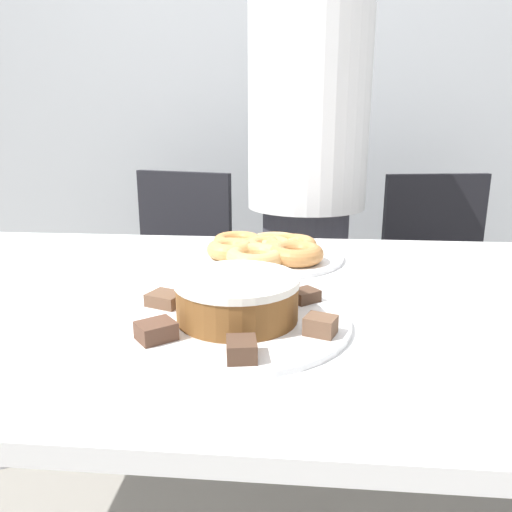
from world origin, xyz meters
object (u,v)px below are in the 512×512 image
office_chair_right (444,306)px  frosted_cake (237,298)px  plate_donuts (269,256)px  plate_cake (237,321)px  person_standing (306,191)px  office_chair_left (170,297)px

office_chair_right → frosted_cake: bearing=-132.1°
plate_donuts → plate_cake: bearing=-93.5°
person_standing → plate_cake: bearing=-97.3°
office_chair_left → plate_donuts: size_ratio=2.48×
office_chair_right → plate_cake: 1.26m
office_chair_left → frosted_cake: 1.17m
plate_donuts → frosted_cake: bearing=-93.5°
office_chair_left → plate_cake: size_ratio=2.41×
plate_donuts → frosted_cake: 0.41m
office_chair_left → plate_cake: bearing=-54.5°
plate_cake → office_chair_right: bearing=58.3°
frosted_cake → office_chair_left: bearing=111.1°
person_standing → frosted_cake: size_ratio=8.15×
plate_cake → office_chair_left: bearing=111.1°
office_chair_left → plate_cake: 1.15m
office_chair_right → plate_donuts: (-0.61, -0.62, 0.35)m
person_standing → office_chair_left: size_ratio=1.84×
office_chair_right → plate_cake: (-0.64, -1.03, 0.35)m
office_chair_right → plate_donuts: size_ratio=2.48×
person_standing → office_chair_right: bearing=11.0°
plate_donuts → office_chair_right: bearing=45.6°
office_chair_left → plate_cake: (0.40, -1.03, 0.35)m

